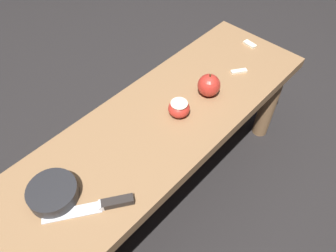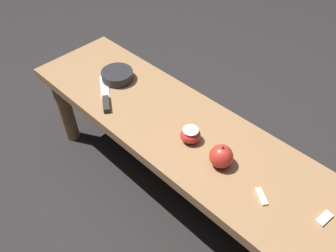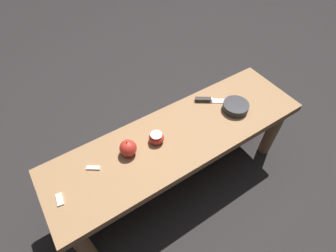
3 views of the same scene
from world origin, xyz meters
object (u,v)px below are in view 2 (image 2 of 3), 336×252
knife (106,98)px  apple_cut (190,135)px  apple_whole (221,156)px  wooden_bench (172,135)px  bowl (117,75)px

knife → apple_cut: (0.38, 0.07, 0.02)m
apple_cut → knife: bearing=-169.3°
knife → apple_whole: apple_whole is taller
wooden_bench → knife: bearing=-160.1°
knife → bowl: bowl is taller
wooden_bench → apple_cut: apple_cut is taller
apple_cut → bowl: (-0.44, 0.05, -0.01)m
knife → apple_cut: bearing=-134.7°
wooden_bench → apple_cut: (0.11, -0.03, 0.10)m
bowl → apple_cut: bearing=-5.9°
bowl → wooden_bench: bearing=-3.4°
knife → apple_cut: apple_cut is taller
bowl → apple_whole: bearing=-5.5°
wooden_bench → bowl: (-0.33, 0.02, 0.10)m
knife → apple_cut: size_ratio=2.99×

